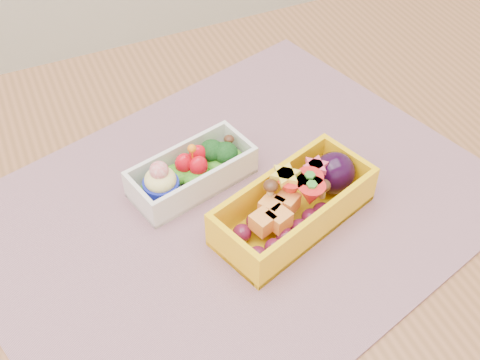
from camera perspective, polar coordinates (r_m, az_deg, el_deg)
name	(u,v)px	position (r m, az deg, el deg)	size (l,w,h in m)	color
table	(229,276)	(0.77, -1.05, -9.03)	(1.20, 0.80, 0.75)	brown
placemat	(236,208)	(0.70, -0.39, -2.63)	(0.57, 0.44, 0.00)	#9C6B71
bento_white	(191,172)	(0.72, -4.59, 0.76)	(0.16, 0.10, 0.06)	silver
bento_yellow	(297,203)	(0.67, 5.36, -2.19)	(0.20, 0.14, 0.06)	yellow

